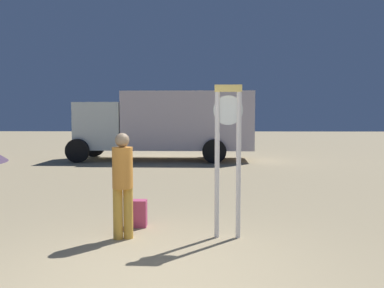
# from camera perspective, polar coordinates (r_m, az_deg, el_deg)

# --- Properties ---
(ground_plane) EXTENTS (80.00, 80.00, 0.00)m
(ground_plane) POSITION_cam_1_polar(r_m,az_deg,el_deg) (4.50, -6.26, -19.47)
(ground_plane) COLOR #988665
(standing_clock) EXTENTS (0.43, 0.11, 2.24)m
(standing_clock) POSITION_cam_1_polar(r_m,az_deg,el_deg) (5.81, 5.16, -0.13)
(standing_clock) COLOR silver
(standing_clock) RESTS_ON ground_plane
(person_near_clock) EXTENTS (0.30, 0.30, 1.55)m
(person_near_clock) POSITION_cam_1_polar(r_m,az_deg,el_deg) (5.86, -9.89, -5.10)
(person_near_clock) COLOR gold
(person_near_clock) RESTS_ON ground_plane
(backpack) EXTENTS (0.27, 0.24, 0.43)m
(backpack) POSITION_cam_1_polar(r_m,az_deg,el_deg) (6.59, -7.69, -9.83)
(backpack) COLOR #B53F66
(backpack) RESTS_ON ground_plane
(box_truck_near) EXTENTS (7.20, 2.58, 2.72)m
(box_truck_near) POSITION_cam_1_polar(r_m,az_deg,el_deg) (16.04, -3.32, 3.11)
(box_truck_near) COLOR silver
(box_truck_near) RESTS_ON ground_plane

